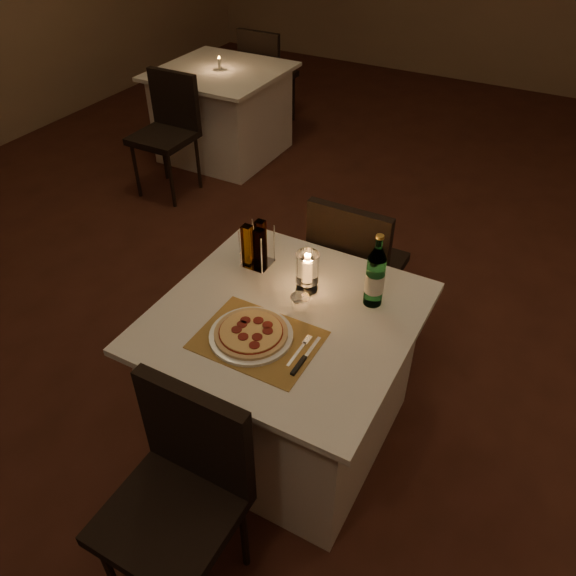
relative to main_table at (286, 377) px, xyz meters
The scene contains 17 objects.
floor 0.56m from the main_table, 69.62° to the left, with size 8.00×10.00×0.02m, color #482117.
main_table is the anchor object (origin of this frame).
chair_near 0.74m from the main_table, 90.00° to the right, with size 0.42×0.42×0.90m.
chair_far 0.74m from the main_table, 90.00° to the left, with size 0.42×0.42×0.90m.
placemat 0.41m from the main_table, 96.34° to the right, with size 0.45×0.34×0.00m, color #A77D3A.
plate 0.42m from the main_table, 105.52° to the right, with size 0.32×0.32×0.01m, color white.
pizza 0.44m from the main_table, 105.49° to the right, with size 0.28×0.28×0.02m.
fork 0.43m from the main_table, 45.27° to the right, with size 0.02×0.18×0.00m.
knife 0.46m from the main_table, 49.01° to the right, with size 0.02×0.22×0.01m.
tumbler 0.41m from the main_table, 44.08° to the left, with size 0.08×0.08×0.08m, color white, non-canonical shape.
water_bottle 0.61m from the main_table, 40.38° to the left, with size 0.08×0.08×0.33m.
hurricane_candle 0.51m from the main_table, 89.33° to the left, with size 0.09×0.09×0.18m.
cruet_caddy 0.58m from the main_table, 139.94° to the left, with size 0.12×0.12×0.21m.
neighbor_table_left 3.08m from the main_table, 128.91° to the left, with size 1.00×1.00×0.74m.
neighbor_chair_la 2.57m from the main_table, 138.97° to the left, with size 0.42×0.42×0.90m.
neighbor_chair_lb 3.67m from the main_table, 121.88° to the left, with size 0.42×0.42×0.90m.
neighbor_candle_left 3.11m from the main_table, 128.91° to the left, with size 0.03×0.03×0.11m.
Camera 1 is at (0.67, -1.85, 2.22)m, focal length 35.00 mm.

